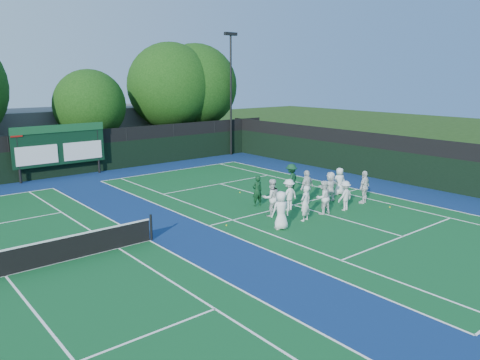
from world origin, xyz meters
TOP-DOWN VIEW (x-y plane):
  - ground at (0.00, 0.00)m, footprint 120.00×120.00m
  - court_apron at (-6.00, 1.00)m, footprint 34.00×32.00m
  - near_court at (0.00, 1.00)m, footprint 11.05×23.85m
  - left_court at (-14.00, 1.00)m, footprint 11.05×23.85m
  - back_fence at (-6.00, 16.00)m, footprint 34.00×0.08m
  - divider_fence_right at (9.00, 1.00)m, footprint 0.08×32.00m
  - scoreboard at (-7.01, 15.59)m, footprint 6.00×0.21m
  - clubhouse at (-2.00, 24.00)m, footprint 18.00×6.00m
  - light_pole_right at (7.50, 15.70)m, footprint 1.20×0.30m
  - tennis_net at (-14.00, 1.00)m, footprint 11.30×0.10m
  - tree_c at (-3.06, 19.58)m, footprint 5.41×5.41m
  - tree_d at (4.11, 19.58)m, footprint 7.28×7.28m
  - tree_e at (6.68, 19.58)m, footprint 7.32×7.32m
  - tennis_ball_1 at (0.73, 3.04)m, footprint 0.07×0.07m
  - tennis_ball_2 at (3.49, -2.51)m, footprint 0.07×0.07m
  - tennis_ball_3 at (-4.87, 0.50)m, footprint 0.07×0.07m
  - tennis_ball_4 at (-0.50, 4.83)m, footprint 0.07×0.07m
  - player_front_0 at (-3.28, -1.38)m, footprint 0.96×0.76m
  - player_front_1 at (-1.55, -1.22)m, footprint 0.69×0.54m
  - player_front_2 at (-0.05, -1.01)m, footprint 0.89×0.73m
  - player_front_3 at (1.31, -1.29)m, footprint 1.02×0.62m
  - player_front_4 at (3.18, -1.10)m, footprint 1.11×0.65m
  - player_back_0 at (-2.22, 0.36)m, footprint 1.03×0.89m
  - player_back_1 at (-0.85, 0.54)m, footprint 1.03×0.60m
  - player_back_2 at (0.68, 0.72)m, footprint 1.14×0.63m
  - player_back_3 at (2.07, 0.30)m, footprint 1.54×0.54m
  - player_back_4 at (3.65, 0.94)m, footprint 0.88×0.71m
  - coach_left at (-1.57, 2.12)m, footprint 0.64×0.48m
  - coach_right at (1.30, 2.46)m, footprint 1.36×1.09m

SIDE VIEW (x-z plane):
  - ground at x=0.00m, z-range 0.00..0.00m
  - court_apron at x=-6.00m, z-range 0.00..0.01m
  - near_court at x=0.00m, z-range 0.01..0.01m
  - left_court at x=-14.00m, z-range 0.01..0.01m
  - tennis_ball_1 at x=0.73m, z-range 0.00..0.07m
  - tennis_ball_2 at x=3.49m, z-range 0.00..0.07m
  - tennis_ball_3 at x=-4.87m, z-range 0.00..0.07m
  - tennis_ball_4 at x=-0.50m, z-range 0.00..0.07m
  - tennis_net at x=-14.00m, z-range -0.06..1.04m
  - player_front_3 at x=1.31m, z-range 0.00..1.52m
  - player_back_4 at x=3.65m, z-range 0.00..1.56m
  - player_back_1 at x=-0.85m, z-range 0.00..1.60m
  - coach_left at x=-1.57m, z-range 0.00..1.61m
  - player_back_3 at x=2.07m, z-range 0.00..1.64m
  - player_front_2 at x=-0.05m, z-range 0.00..1.67m
  - player_front_1 at x=-1.55m, z-range 0.00..1.69m
  - player_front_0 at x=-3.28m, z-range 0.00..1.73m
  - player_front_4 at x=3.18m, z-range 0.00..1.77m
  - player_back_0 at x=-2.22m, z-range 0.00..1.83m
  - player_back_2 at x=0.68m, z-range 0.00..1.84m
  - coach_right at x=1.30m, z-range 0.00..1.84m
  - back_fence at x=-6.00m, z-range -0.14..2.86m
  - divider_fence_right at x=9.00m, z-range -0.14..2.86m
  - clubhouse at x=-2.00m, z-range 0.00..4.00m
  - scoreboard at x=-7.01m, z-range 0.42..3.97m
  - tree_c at x=-3.06m, z-range 0.73..7.90m
  - tree_e at x=6.68m, z-range 0.87..10.32m
  - tree_d at x=4.11m, z-range 0.89..10.34m
  - light_pole_right at x=7.50m, z-range 1.24..11.36m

